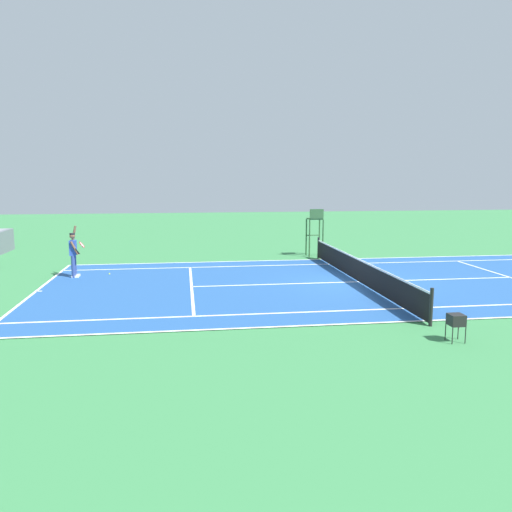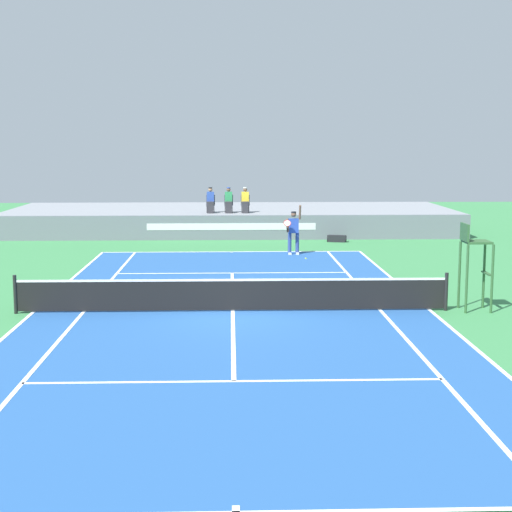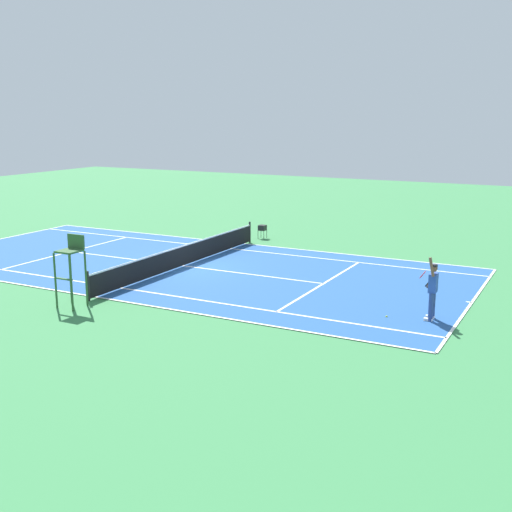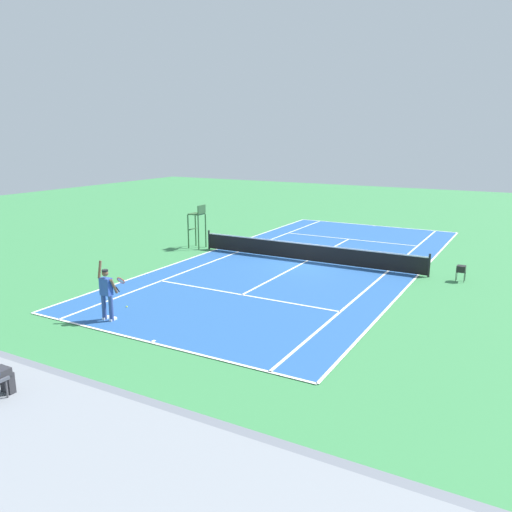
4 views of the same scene
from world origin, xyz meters
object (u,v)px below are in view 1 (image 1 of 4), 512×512
object	(u,v)px
umpire_chair	(315,226)
tennis_ball	(109,274)
tennis_player	(74,253)
ball_hopper	(456,319)

from	to	relation	value
umpire_chair	tennis_ball	bearing A→B (deg)	110.81
tennis_player	tennis_ball	xyz separation A→B (m)	(0.40, -1.31, -0.96)
tennis_ball	umpire_chair	distance (m)	10.55
tennis_player	umpire_chair	size ratio (longest dim) A/B	0.85
umpire_chair	ball_hopper	xyz separation A→B (m)	(-13.97, 0.03, -0.98)
umpire_chair	ball_hopper	world-z (taller)	umpire_chair
tennis_player	ball_hopper	world-z (taller)	tennis_player
tennis_player	umpire_chair	world-z (taller)	umpire_chair
ball_hopper	umpire_chair	bearing A→B (deg)	-0.11
tennis_ball	umpire_chair	size ratio (longest dim) A/B	0.03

